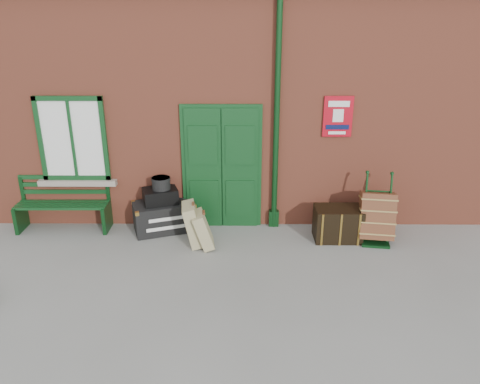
{
  "coord_description": "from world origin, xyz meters",
  "views": [
    {
      "loc": [
        0.08,
        -6.45,
        3.77
      ],
      "look_at": [
        0.03,
        0.6,
        1.0
      ],
      "focal_mm": 35.0,
      "sensor_mm": 36.0,
      "label": 1
    }
  ],
  "objects_px": {
    "bench": "(64,202)",
    "porter_trolley": "(377,216)",
    "dark_trunk": "(338,224)",
    "houdini_trunk": "(164,216)"
  },
  "relations": [
    {
      "from": "houdini_trunk",
      "to": "dark_trunk",
      "type": "relative_size",
      "value": 1.33
    },
    {
      "from": "porter_trolley",
      "to": "houdini_trunk",
      "type": "bearing_deg",
      "value": -177.93
    },
    {
      "from": "houdini_trunk",
      "to": "porter_trolley",
      "type": "height_order",
      "value": "porter_trolley"
    },
    {
      "from": "porter_trolley",
      "to": "dark_trunk",
      "type": "xyz_separation_m",
      "value": [
        -0.64,
        0.06,
        -0.17
      ]
    },
    {
      "from": "bench",
      "to": "porter_trolley",
      "type": "xyz_separation_m",
      "value": [
        5.54,
        -0.47,
        -0.05
      ]
    },
    {
      "from": "dark_trunk",
      "to": "bench",
      "type": "bearing_deg",
      "value": 174.96
    },
    {
      "from": "bench",
      "to": "porter_trolley",
      "type": "relative_size",
      "value": 1.38
    },
    {
      "from": "porter_trolley",
      "to": "dark_trunk",
      "type": "distance_m",
      "value": 0.67
    },
    {
      "from": "houdini_trunk",
      "to": "porter_trolley",
      "type": "relative_size",
      "value": 0.9
    },
    {
      "from": "houdini_trunk",
      "to": "dark_trunk",
      "type": "bearing_deg",
      "value": -25.24
    }
  ]
}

